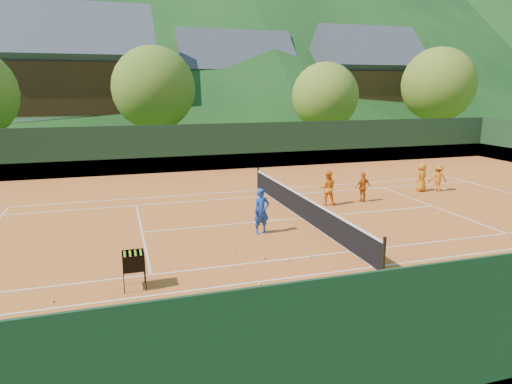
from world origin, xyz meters
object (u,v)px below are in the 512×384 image
object	(u,v)px
student_c	(422,177)
chalet_right	(364,87)
student_b	(363,187)
student_d	(438,178)
chalet_left	(79,83)
tennis_net	(302,206)
student_a	(328,188)
ball_hopper	(133,262)
chalet_mid	(234,90)
coach	(262,211)

from	to	relation	value
student_c	chalet_right	size ratio (longest dim) A/B	0.12
student_b	student_c	world-z (taller)	student_c
student_c	student_d	bearing A→B (deg)	144.41
chalet_left	chalet_right	bearing A→B (deg)	0.00
student_c	chalet_left	xyz separation A→B (m)	(-17.80, 27.22, 4.88)
tennis_net	chalet_right	world-z (taller)	chalet_right
student_a	ball_hopper	xyz separation A→B (m)	(-8.82, -6.56, -0.04)
chalet_right	chalet_left	bearing A→B (deg)	-180.00
chalet_left	chalet_mid	world-z (taller)	chalet_left
student_a	chalet_right	xyz separation A→B (m)	(18.06, 28.33, 4.45)
tennis_net	chalet_mid	xyz separation A→B (m)	(6.00, 34.00, 4.47)
coach	student_d	bearing A→B (deg)	10.92
tennis_net	chalet_left	bearing A→B (deg)	108.43
student_c	chalet_right	world-z (taller)	chalet_right
coach	chalet_right	bearing A→B (deg)	45.51
coach	student_a	size ratio (longest dim) A/B	1.07
tennis_net	chalet_right	bearing A→B (deg)	56.31
coach	student_c	world-z (taller)	coach
student_b	chalet_mid	world-z (taller)	chalet_mid
student_d	coach	bearing A→B (deg)	42.95
ball_hopper	chalet_right	bearing A→B (deg)	52.39
tennis_net	student_d	bearing A→B (deg)	16.47
chalet_right	tennis_net	bearing A→B (deg)	-123.69
student_b	student_d	xyz separation A→B (m)	(4.83, 0.83, -0.01)
coach	ball_hopper	world-z (taller)	coach
student_b	chalet_left	world-z (taller)	chalet_left
tennis_net	student_a	bearing A→B (deg)	40.68
student_b	tennis_net	xyz separation A→B (m)	(-3.78, -1.72, -0.20)
student_a	student_b	world-z (taller)	student_a
tennis_net	coach	bearing A→B (deg)	-147.10
student_b	chalet_left	distance (m)	31.84
chalet_right	ball_hopper	bearing A→B (deg)	-127.61
student_a	chalet_left	distance (m)	31.12
chalet_mid	student_b	bearing A→B (deg)	-93.93
tennis_net	student_b	bearing A→B (deg)	24.46
student_a	student_d	world-z (taller)	student_a
student_b	student_d	distance (m)	4.90
student_b	chalet_mid	xyz separation A→B (m)	(2.22, 32.28, 4.27)
tennis_net	chalet_mid	bearing A→B (deg)	79.99
chalet_right	student_a	bearing A→B (deg)	-122.51
chalet_mid	tennis_net	bearing A→B (deg)	-100.01
coach	tennis_net	world-z (taller)	coach
student_b	tennis_net	world-z (taller)	student_b
student_a	student_c	distance (m)	5.96
tennis_net	student_c	bearing A→B (deg)	19.65
coach	student_d	distance (m)	11.53
chalet_left	chalet_right	distance (m)	30.00
student_c	student_a	bearing A→B (deg)	-8.74
student_b	chalet_left	bearing A→B (deg)	-75.83
student_b	ball_hopper	distance (m)	12.54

